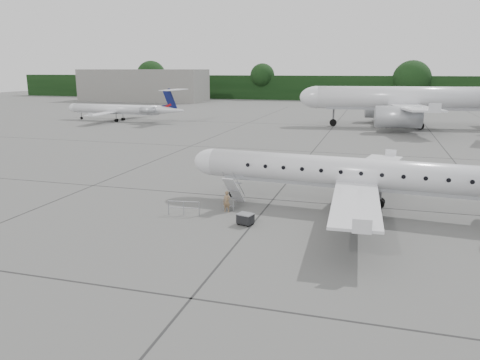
% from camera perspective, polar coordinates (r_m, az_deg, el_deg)
% --- Properties ---
extents(ground, '(320.00, 320.00, 0.00)m').
position_cam_1_polar(ground, '(29.62, 10.33, -6.56)').
color(ground, '#61615F').
rests_on(ground, ground).
extents(treeline, '(260.00, 4.00, 8.00)m').
position_cam_1_polar(treeline, '(157.90, 15.64, 10.68)').
color(treeline, black).
rests_on(treeline, ground).
extents(terminal_building, '(40.00, 14.00, 10.00)m').
position_cam_1_polar(terminal_building, '(155.82, -11.69, 11.23)').
color(terminal_building, slate).
rests_on(terminal_building, ground).
extents(main_regional_jet, '(31.65, 23.96, 7.69)m').
position_cam_1_polar(main_regional_jet, '(34.10, 15.10, 2.52)').
color(main_regional_jet, silver).
rests_on(main_regional_jet, ground).
extents(airstair, '(1.05, 2.49, 2.41)m').
position_cam_1_polar(airstair, '(34.56, -0.75, -1.36)').
color(airstair, silver).
rests_on(airstair, ground).
extents(passenger, '(0.58, 0.41, 1.52)m').
position_cam_1_polar(passenger, '(33.46, -1.61, -2.65)').
color(passenger, '#7D6144').
rests_on(passenger, ground).
extents(safety_railing, '(2.19, 0.41, 1.00)m').
position_cam_1_polar(safety_railing, '(32.96, -6.87, -3.46)').
color(safety_railing, gray).
rests_on(safety_railing, ground).
extents(baggage_cart, '(1.14, 1.02, 0.83)m').
position_cam_1_polar(baggage_cart, '(30.77, 0.66, -4.75)').
color(baggage_cart, black).
rests_on(baggage_cart, ground).
extents(bg_narrowbody, '(42.74, 33.19, 14.16)m').
position_cam_1_polar(bg_narrowbody, '(87.49, 19.77, 10.67)').
color(bg_narrowbody, silver).
rests_on(bg_narrowbody, ground).
extents(bg_regional_left, '(25.62, 19.17, 6.45)m').
position_cam_1_polar(bg_regional_left, '(96.51, -14.99, 8.88)').
color(bg_regional_left, silver).
rests_on(bg_regional_left, ground).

